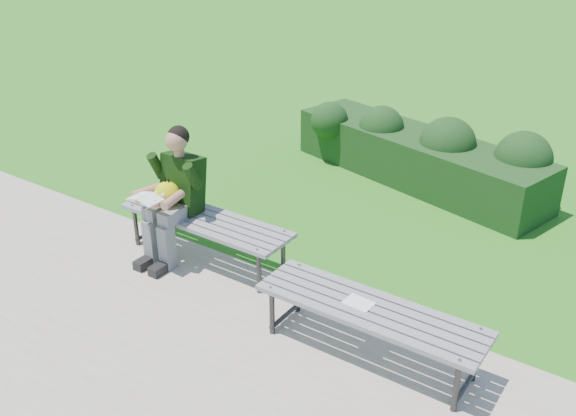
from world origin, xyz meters
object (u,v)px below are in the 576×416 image
at_px(bench_left, 206,223).
at_px(paper_sheet, 359,303).
at_px(seated_boy, 173,191).
at_px(hedge, 424,152).
at_px(bench_right, 370,313).

xyz_separation_m(bench_left, paper_sheet, (1.91, -0.42, 0.06)).
xyz_separation_m(seated_boy, paper_sheet, (2.21, -0.33, -0.24)).
distance_m(hedge, seated_boy, 3.35).
height_order(bench_left, seated_boy, seated_boy).
height_order(hedge, seated_boy, seated_boy).
distance_m(hedge, bench_right, 3.58).
bearing_deg(bench_left, seated_boy, -162.52).
relative_size(bench_right, seated_boy, 1.37).
height_order(bench_right, seated_boy, seated_boy).
xyz_separation_m(hedge, bench_right, (1.05, -3.42, 0.02)).
bearing_deg(hedge, bench_right, -72.88).
relative_size(hedge, bench_left, 1.96).
xyz_separation_m(bench_right, seated_boy, (-2.31, 0.33, 0.30)).
distance_m(bench_left, bench_right, 2.05).
bearing_deg(bench_right, hedge, 107.12).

